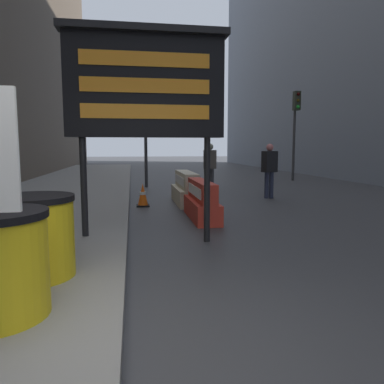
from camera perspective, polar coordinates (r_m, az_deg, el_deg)
ground_plane at (r=2.90m, az=-10.63°, el=-25.22°), size 120.00×120.00×0.00m
barrel_drum_middle at (r=4.30m, az=-23.02°, el=-6.23°), size 0.86×0.86×0.87m
message_board at (r=5.94m, az=-7.08°, el=15.77°), size 2.52×0.36×3.31m
jersey_barrier_red_striped at (r=8.02m, az=1.47°, el=-1.55°), size 0.50×1.92×0.82m
jersey_barrier_cream at (r=10.27m, az=-0.89°, el=0.39°), size 0.61×2.13×0.86m
traffic_cone_near at (r=9.80m, az=-7.50°, el=-0.50°), size 0.33×0.33×0.60m
traffic_light_near_curb at (r=14.42m, az=-7.11°, el=11.74°), size 0.28×0.44×3.82m
traffic_light_far_side at (r=17.89m, az=15.52°, el=11.03°), size 0.28×0.44×4.02m
pedestrian_worker at (r=12.89m, az=2.76°, el=4.37°), size 0.49×0.37×1.66m
pedestrian_passerby at (r=11.45m, az=11.71°, el=3.86°), size 0.49×0.39×1.64m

